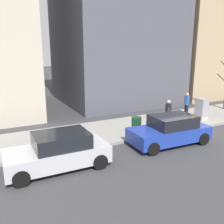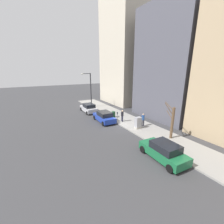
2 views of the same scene
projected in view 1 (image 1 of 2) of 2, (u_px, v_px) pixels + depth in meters
name	position (u px, v px, depth m)	size (l,w,h in m)	color
ground_plane	(187.00, 131.00, 15.02)	(120.00, 120.00, 0.00)	#38383A
sidewalk	(166.00, 122.00, 16.73)	(4.00, 36.00, 0.15)	gray
parked_car_blue	(170.00, 130.00, 12.92)	(2.02, 4.25, 1.52)	#1E389E
parked_car_silver	(58.00, 151.00, 10.29)	(1.93, 4.20, 1.52)	#B7B7BC
parking_meter	(168.00, 116.00, 14.67)	(0.14, 0.10, 1.35)	slate
utility_box	(201.00, 109.00, 16.98)	(0.83, 0.61, 1.43)	#A8A399
trash_bin	(136.00, 125.00, 14.33)	(0.56, 0.56, 0.90)	#14381E
pedestrian_near_meter	(187.00, 103.00, 17.70)	(0.39, 0.36, 1.66)	#1E1E2D
pedestrian_midblock	(168.00, 112.00, 15.30)	(0.36, 0.40, 1.66)	#1E1E2D
office_tower_left	(199.00, 26.00, 27.42)	(10.71, 10.71, 14.40)	tan
office_block_center	(115.00, 12.00, 22.14)	(9.63, 9.63, 16.00)	#4C4C56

